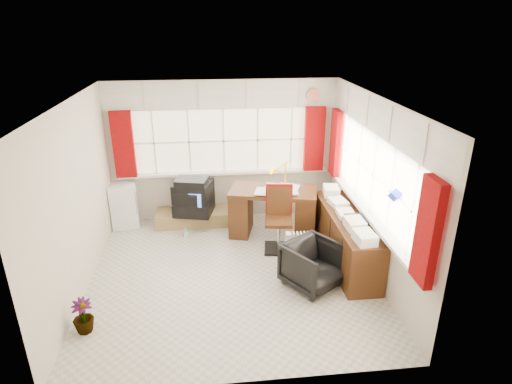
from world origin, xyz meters
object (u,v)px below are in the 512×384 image
at_px(desk_lamp, 285,168).
at_px(radiator, 300,252).
at_px(task_chair, 279,215).
at_px(mini_fridge, 124,205).
at_px(desk, 273,210).
at_px(crt_tv, 193,197).
at_px(tv_bench, 196,217).
at_px(office_chair, 313,265).
at_px(credenza, 346,237).

relative_size(desk_lamp, radiator, 0.85).
distance_m(task_chair, mini_fridge, 2.81).
xyz_separation_m(radiator, mini_fridge, (-2.84, 1.64, 0.17)).
distance_m(desk, task_chair, 0.45).
bearing_deg(mini_fridge, radiator, -30.11).
relative_size(crt_tv, mini_fridge, 0.96).
relative_size(desk, tv_bench, 1.11).
height_order(office_chair, crt_tv, crt_tv).
xyz_separation_m(office_chair, credenza, (0.64, 0.60, 0.07)).
height_order(radiator, crt_tv, crt_tv).
height_order(desk, task_chair, task_chair).
bearing_deg(office_chair, mini_fridge, 107.99).
distance_m(desk_lamp, credenza, 1.53).
height_order(credenza, tv_bench, credenza).
height_order(task_chair, radiator, task_chair).
relative_size(credenza, mini_fridge, 2.57).
xyz_separation_m(office_chair, tv_bench, (-1.64, 2.12, -0.20)).
bearing_deg(task_chair, tv_bench, 143.83).
bearing_deg(office_chair, crt_tv, 93.87).
relative_size(radiator, mini_fridge, 0.68).
bearing_deg(crt_tv, desk_lamp, -12.91).
bearing_deg(task_chair, desk_lamp, 71.94).
bearing_deg(desk_lamp, office_chair, -86.45).
relative_size(desk, radiator, 2.91).
relative_size(radiator, tv_bench, 0.38).
distance_m(desk_lamp, office_chair, 1.90).
bearing_deg(radiator, desk, 104.63).
bearing_deg(mini_fridge, office_chair, -37.21).
distance_m(radiator, crt_tv, 2.23).
height_order(credenza, crt_tv, credenza).
bearing_deg(radiator, task_chair, 112.52).
relative_size(task_chair, crt_tv, 1.39).
xyz_separation_m(desk, crt_tv, (-1.34, 0.50, 0.07)).
relative_size(task_chair, radiator, 1.96).
height_order(desk_lamp, mini_fridge, desk_lamp).
relative_size(office_chair, mini_fridge, 0.91).
distance_m(office_chair, crt_tv, 2.67).
height_order(crt_tv, mini_fridge, crt_tv).
height_order(desk, credenza, desk).
distance_m(tv_bench, crt_tv, 0.41).
bearing_deg(office_chair, tv_bench, 93.01).
bearing_deg(crt_tv, office_chair, -51.32).
height_order(task_chair, mini_fridge, task_chair).
bearing_deg(crt_tv, radiator, -43.52).
bearing_deg(desk_lamp, credenza, -56.52).
xyz_separation_m(task_chair, crt_tv, (-1.36, 0.94, -0.02)).
xyz_separation_m(radiator, tv_bench, (-1.59, 1.56, -0.09)).
bearing_deg(radiator, crt_tv, 136.48).
bearing_deg(crt_tv, mini_fridge, 174.39).
distance_m(task_chair, crt_tv, 1.66).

